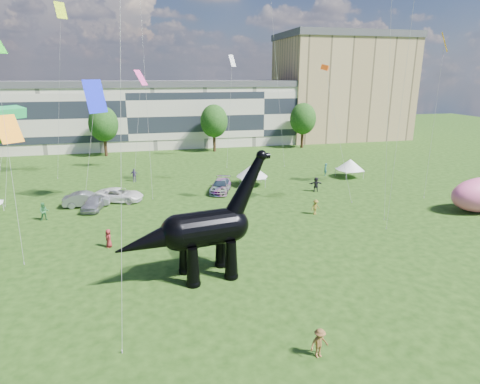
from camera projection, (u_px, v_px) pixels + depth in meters
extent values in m
plane|color=#16330C|center=(234.00, 301.00, 26.24)|extent=(220.00, 220.00, 0.00)
cube|color=beige|center=(128.00, 117.00, 80.64)|extent=(78.00, 11.00, 12.00)
cube|color=tan|center=(341.00, 89.00, 92.74)|extent=(28.00, 18.00, 22.00)
cylinder|color=#382314|center=(106.00, 147.00, 72.59)|extent=(0.56, 0.56, 3.20)
ellipsoid|color=#14380F|center=(103.00, 121.00, 71.26)|extent=(5.20, 5.20, 6.24)
cylinder|color=#382314|center=(214.00, 143.00, 77.04)|extent=(0.56, 0.56, 3.20)
ellipsoid|color=#14380F|center=(214.00, 118.00, 75.72)|extent=(5.20, 5.20, 6.24)
cylinder|color=#382314|center=(302.00, 140.00, 81.06)|extent=(0.56, 0.56, 3.20)
ellipsoid|color=#14380F|center=(303.00, 116.00, 79.73)|extent=(5.20, 5.20, 6.24)
cone|color=black|center=(193.00, 267.00, 27.76)|extent=(1.13, 1.13, 2.86)
sphere|color=black|center=(194.00, 283.00, 28.12)|extent=(1.05, 1.05, 1.05)
cone|color=black|center=(185.00, 255.00, 29.62)|extent=(1.13, 1.13, 2.86)
sphere|color=black|center=(186.00, 270.00, 29.97)|extent=(1.05, 1.05, 1.05)
cone|color=black|center=(231.00, 260.00, 28.82)|extent=(1.13, 1.13, 2.86)
sphere|color=black|center=(231.00, 276.00, 29.18)|extent=(1.05, 1.05, 1.05)
cone|color=black|center=(221.00, 249.00, 30.68)|extent=(1.13, 1.13, 2.86)
sphere|color=black|center=(221.00, 264.00, 31.03)|extent=(1.05, 1.05, 1.05)
cylinder|color=black|center=(206.00, 228.00, 28.54)|extent=(4.36, 3.18, 2.57)
sphere|color=black|center=(178.00, 232.00, 27.80)|extent=(2.57, 2.57, 2.57)
sphere|color=black|center=(232.00, 224.00, 29.28)|extent=(2.47, 2.47, 2.47)
cone|color=black|center=(247.00, 187.00, 28.94)|extent=(3.77, 1.99, 5.04)
sphere|color=black|center=(261.00, 156.00, 28.75)|extent=(0.80, 0.80, 0.80)
cylinder|color=black|center=(265.00, 156.00, 28.87)|extent=(0.73, 0.52, 0.42)
cone|color=black|center=(150.00, 241.00, 27.16)|extent=(5.29, 2.79, 2.79)
imported|color=#B8B8BD|center=(94.00, 203.00, 43.87)|extent=(2.84, 4.86, 1.55)
imported|color=slate|center=(87.00, 199.00, 44.90)|extent=(5.00, 1.83, 1.64)
imported|color=white|center=(119.00, 195.00, 46.65)|extent=(6.16, 4.23, 1.56)
imported|color=#595960|center=(221.00, 186.00, 50.46)|extent=(3.90, 5.82, 1.57)
cube|color=silver|center=(252.00, 177.00, 53.33)|extent=(3.55, 3.55, 0.13)
cone|color=silver|center=(252.00, 170.00, 53.08)|extent=(4.50, 4.50, 1.62)
cylinder|color=#999999|center=(242.00, 184.00, 51.86)|extent=(0.06, 0.06, 1.19)
cylinder|color=#999999|center=(265.00, 184.00, 52.25)|extent=(0.06, 0.06, 1.19)
cylinder|color=#999999|center=(239.00, 179.00, 54.74)|extent=(0.06, 0.06, 1.19)
cylinder|color=#999999|center=(261.00, 178.00, 55.13)|extent=(0.06, 0.06, 1.19)
cube|color=white|center=(350.00, 170.00, 57.57)|extent=(3.24, 3.24, 0.12)
cone|color=white|center=(350.00, 164.00, 57.34)|extent=(4.11, 4.11, 1.51)
cylinder|color=#999999|center=(346.00, 177.00, 56.02)|extent=(0.06, 0.06, 1.11)
cylinder|color=#999999|center=(364.00, 175.00, 56.85)|extent=(0.06, 0.06, 1.11)
cylinder|color=#999999|center=(336.00, 172.00, 58.60)|extent=(0.06, 0.06, 1.11)
cylinder|color=#999999|center=(352.00, 171.00, 59.43)|extent=(0.06, 0.06, 1.11)
cylinder|color=#999999|center=(3.00, 206.00, 43.48)|extent=(0.06, 0.06, 1.18)
imported|color=olive|center=(315.00, 207.00, 42.25)|extent=(1.19, 0.89, 1.64)
imported|color=brown|center=(319.00, 343.00, 20.81)|extent=(1.16, 0.79, 1.66)
imported|color=maroon|center=(109.00, 238.00, 34.23)|extent=(0.78, 0.93, 1.62)
imported|color=#317A3F|center=(44.00, 212.00, 40.52)|extent=(1.02, 0.86, 1.87)
imported|color=navy|center=(226.00, 224.00, 37.26)|extent=(0.80, 0.75, 1.83)
imported|color=#2E7274|center=(325.00, 169.00, 58.70)|extent=(0.63, 0.76, 1.79)
imported|color=black|center=(316.00, 184.00, 50.59)|extent=(1.78, 0.72, 1.87)
imported|color=#3D2C64|center=(134.00, 175.00, 55.47)|extent=(1.05, 0.44, 1.79)
cube|color=#E94A0F|center=(325.00, 68.00, 46.57)|extent=(1.69, 2.06, 0.75)
plane|color=orange|center=(445.00, 42.00, 46.21)|extent=(2.01, 2.35, 2.16)
plane|color=silver|center=(232.00, 61.00, 65.48)|extent=(1.80, 1.82, 1.86)
plane|color=#1421DD|center=(95.00, 96.00, 43.11)|extent=(2.94, 3.10, 3.50)
plane|color=#DF3E8D|center=(141.00, 78.00, 57.56)|extent=(2.22, 2.73, 2.15)
plane|color=orange|center=(9.00, 129.00, 47.52)|extent=(3.81, 3.61, 3.20)
plane|color=#BADF12|center=(61.00, 10.00, 54.20)|extent=(1.91, 1.83, 2.13)
cube|color=#179747|center=(8.00, 113.00, 49.82)|extent=(3.92, 4.48, 1.59)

